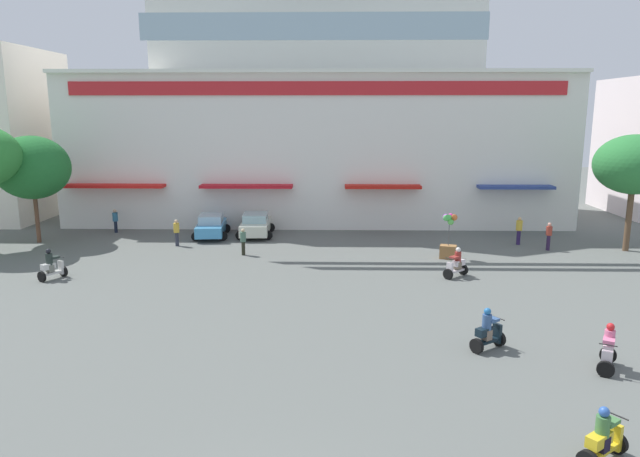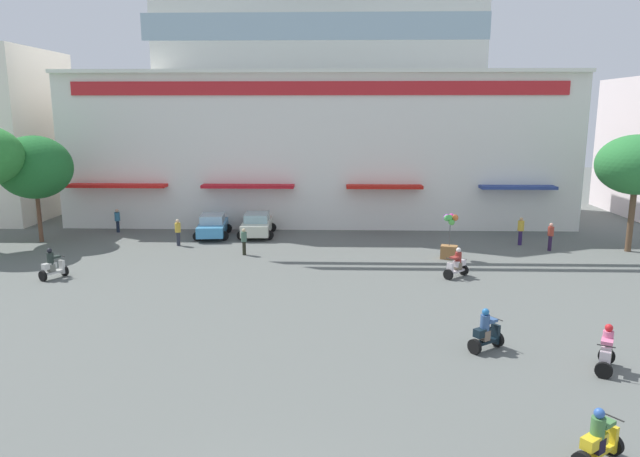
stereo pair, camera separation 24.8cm
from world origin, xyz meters
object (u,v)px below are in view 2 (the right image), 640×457
at_px(scooter_rider_4, 53,266).
at_px(pedestrian_1, 521,229).
at_px(pedestrian_4, 244,240).
at_px(pedestrian_3, 551,235).
at_px(plaza_tree_0, 34,167).
at_px(scooter_rider_5, 606,352).
at_px(scooter_rider_0, 486,333).
at_px(pedestrian_0, 117,219).
at_px(plaza_tree_1, 637,165).
at_px(scooter_rider_3, 599,441).
at_px(scooter_rider_1, 457,265).
at_px(parked_car_0, 213,226).
at_px(balloon_vendor_cart, 449,239).
at_px(parked_car_1, 257,224).
at_px(pedestrian_2, 178,231).

relative_size(scooter_rider_4, pedestrian_1, 0.90).
bearing_deg(pedestrian_4, scooter_rider_4, -149.70).
height_order(scooter_rider_4, pedestrian_3, pedestrian_3).
height_order(plaza_tree_0, scooter_rider_5, plaza_tree_0).
xyz_separation_m(scooter_rider_0, pedestrian_3, (7.43, 14.78, 0.32)).
height_order(pedestrian_0, pedestrian_1, pedestrian_1).
xyz_separation_m(plaza_tree_1, scooter_rider_3, (-11.03, -21.32, -4.48)).
xyz_separation_m(scooter_rider_0, scooter_rider_1, (0.79, 8.98, -0.01)).
bearing_deg(scooter_rider_0, plaza_tree_1, 50.93).
distance_m(scooter_rider_0, scooter_rider_4, 20.79).
relative_size(plaza_tree_0, pedestrian_3, 4.00).
distance_m(parked_car_0, pedestrian_3, 21.00).
distance_m(scooter_rider_5, pedestrian_4, 20.21).
distance_m(scooter_rider_1, balloon_vendor_cart, 3.76).
height_order(plaza_tree_0, pedestrian_1, plaza_tree_0).
relative_size(scooter_rider_4, pedestrian_4, 1.00).
height_order(scooter_rider_0, pedestrian_0, pedestrian_0).
relative_size(scooter_rider_1, balloon_vendor_cart, 0.59).
bearing_deg(scooter_rider_5, parked_car_1, 124.83).
distance_m(scooter_rider_3, balloon_vendor_cart, 19.24).
relative_size(parked_car_1, pedestrian_1, 2.39).
height_order(plaza_tree_0, pedestrian_2, plaza_tree_0).
distance_m(parked_car_0, scooter_rider_0, 22.42).
bearing_deg(plaza_tree_1, plaza_tree_0, 177.75).
xyz_separation_m(scooter_rider_1, scooter_rider_3, (0.18, -15.52, -0.02)).
height_order(parked_car_1, pedestrian_4, pedestrian_4).
relative_size(plaza_tree_0, scooter_rider_3, 4.59).
height_order(plaza_tree_0, scooter_rider_4, plaza_tree_0).
relative_size(plaza_tree_1, scooter_rider_1, 4.55).
distance_m(scooter_rider_5, pedestrian_2, 24.90).
height_order(pedestrian_4, balloon_vendor_cart, balloon_vendor_cart).
height_order(plaza_tree_0, parked_car_0, plaza_tree_0).
distance_m(parked_car_0, pedestrian_0, 6.90).
distance_m(parked_car_1, pedestrian_0, 9.69).
bearing_deg(pedestrian_4, parked_car_1, 89.73).
height_order(scooter_rider_3, scooter_rider_5, scooter_rider_5).
bearing_deg(pedestrian_2, pedestrian_0, 143.47).
relative_size(pedestrian_0, pedestrian_1, 0.93).
distance_m(parked_car_0, scooter_rider_5, 25.70).
bearing_deg(scooter_rider_1, balloon_vendor_cart, 85.17).
height_order(pedestrian_1, pedestrian_4, pedestrian_1).
bearing_deg(scooter_rider_0, pedestrian_2, 134.06).
bearing_deg(parked_car_0, plaza_tree_1, -7.32).
distance_m(parked_car_1, balloon_vendor_cart, 12.92).
bearing_deg(plaza_tree_1, scooter_rider_4, -167.96).
height_order(scooter_rider_5, balloon_vendor_cart, balloon_vendor_cart).
bearing_deg(pedestrian_1, scooter_rider_4, -162.22).
relative_size(scooter_rider_5, pedestrian_3, 0.91).
bearing_deg(scooter_rider_5, parked_car_0, 130.61).
relative_size(plaza_tree_0, scooter_rider_4, 4.27).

